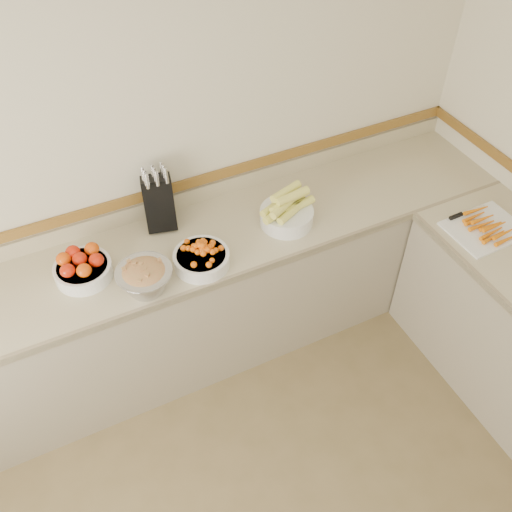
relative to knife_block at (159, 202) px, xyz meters
name	(u,v)px	position (x,y,z in m)	size (l,w,h in m)	color
back_wall	(141,156)	(-0.03, 0.10, 0.24)	(4.00, 4.00, 0.00)	beige
counter_back	(178,304)	(-0.03, -0.22, -0.60)	(4.00, 0.65, 1.08)	#C5B78F
knife_block	(159,202)	(0.00, 0.00, 0.00)	(0.20, 0.23, 0.39)	black
tomato_bowl	(82,267)	(-0.49, -0.20, -0.10)	(0.29, 0.29, 0.14)	white
cherry_tomato_bowl	(201,257)	(0.08, -0.39, -0.10)	(0.29, 0.29, 0.16)	white
corn_bowl	(287,212)	(0.63, -0.30, -0.08)	(0.33, 0.30, 0.22)	white
rhubarb_bowl	(145,278)	(-0.23, -0.43, -0.08)	(0.28, 0.28, 0.16)	#B2B2BA
cutting_board	(486,227)	(1.59, -0.83, -0.14)	(0.42, 0.33, 0.06)	white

